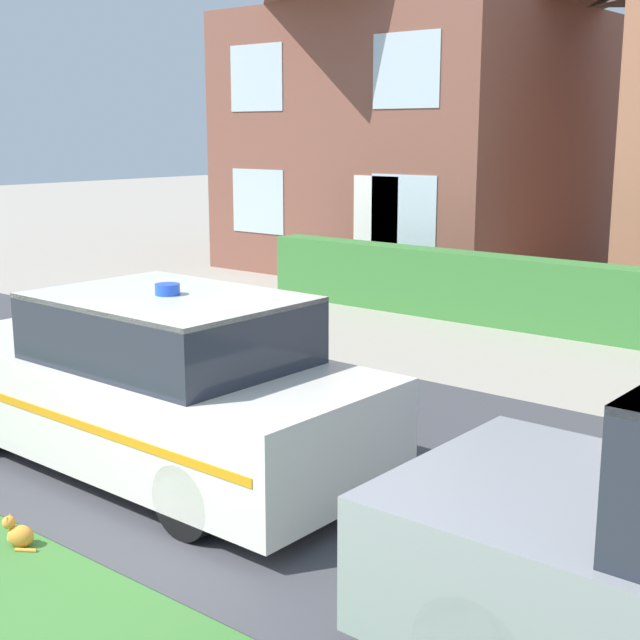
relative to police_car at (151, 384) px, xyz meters
name	(u,v)px	position (x,y,z in m)	size (l,w,h in m)	color
road_strip	(352,461)	(1.31, 1.17, -0.74)	(28.00, 5.27, 0.01)	#424247
garden_hedge	(523,293)	(-0.08, 7.19, -0.21)	(9.38, 0.54, 1.06)	#3D7F38
police_car	(151,384)	(0.00, 0.00, 0.00)	(4.54, 1.81, 1.65)	black
cat	(18,534)	(0.48, -1.66, -0.65)	(0.28, 0.21, 0.24)	orange
house_left	(423,81)	(-4.97, 11.89, 3.21)	(6.86, 6.97, 7.74)	brown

